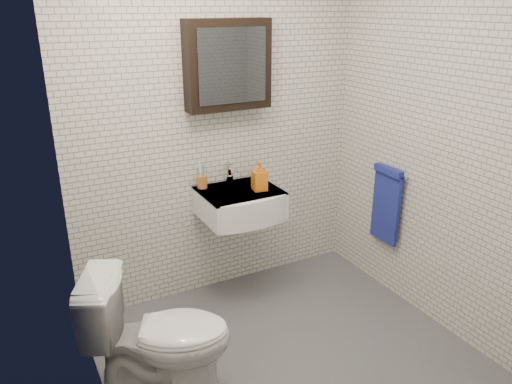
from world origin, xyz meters
TOP-DOWN VIEW (x-y plane):
  - ground at (0.00, 0.00)m, footprint 2.20×2.00m
  - room_shell at (0.00, 0.00)m, footprint 2.22×2.02m
  - washbasin at (0.05, 0.73)m, footprint 0.55×0.50m
  - faucet at (0.05, 0.93)m, footprint 0.06×0.20m
  - mirror_cabinet at (0.05, 0.93)m, footprint 0.60×0.15m
  - towel_rail at (1.04, 0.35)m, footprint 0.09×0.30m
  - toothbrush_cup at (-0.16, 0.94)m, footprint 0.07×0.07m
  - soap_bottle at (0.18, 0.71)m, footprint 0.11×0.11m
  - toilet at (-0.80, 0.04)m, footprint 0.88×0.72m

SIDE VIEW (x-z plane):
  - ground at x=0.00m, z-range 0.00..0.01m
  - toilet at x=-0.80m, z-range 0.00..0.78m
  - towel_rail at x=1.04m, z-range 0.43..1.01m
  - washbasin at x=0.05m, z-range 0.66..0.86m
  - toothbrush_cup at x=-0.16m, z-range 0.80..1.00m
  - faucet at x=0.05m, z-range 0.84..0.99m
  - soap_bottle at x=0.18m, z-range 0.85..1.06m
  - room_shell at x=0.00m, z-range 0.21..2.72m
  - mirror_cabinet at x=0.05m, z-range 1.40..2.00m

